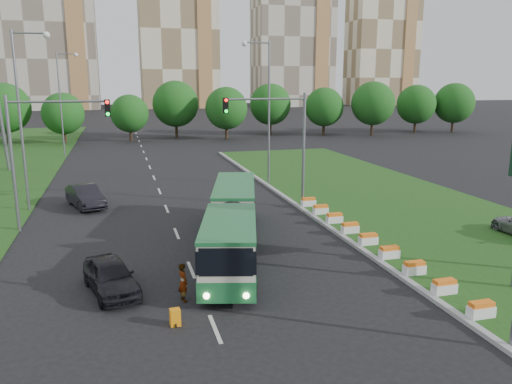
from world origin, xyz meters
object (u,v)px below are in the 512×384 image
object	(u,v)px
traffic_mast_left	(40,141)
shopping_trolley	(175,317)
articulated_bus	(229,222)
car_left_near	(111,276)
car_left_far	(85,196)
pedestrian	(183,282)
traffic_mast_median	(282,132)

from	to	relation	value
traffic_mast_left	shopping_trolley	xyz separation A→B (m)	(6.03, -14.35, -5.03)
traffic_mast_left	articulated_bus	distance (m)	12.39
car_left_near	car_left_far	world-z (taller)	car_left_far
articulated_bus	pedestrian	bearing A→B (deg)	-104.24
articulated_bus	pedestrian	xyz separation A→B (m)	(-3.19, -5.76, -0.70)
pedestrian	shopping_trolley	xyz separation A→B (m)	(-0.57, -2.04, -0.49)
car_left_near	shopping_trolley	world-z (taller)	car_left_near
articulated_bus	car_left_far	xyz separation A→B (m)	(-7.88, 11.65, -0.72)
traffic_mast_median	car_left_far	xyz separation A→B (m)	(-13.25, 4.09, -4.57)
car_left_near	car_left_far	xyz separation A→B (m)	(-1.84, 15.74, 0.06)
traffic_mast_median	traffic_mast_left	world-z (taller)	same
traffic_mast_median	shopping_trolley	distance (m)	18.56
traffic_mast_left	car_left_near	xyz separation A→B (m)	(3.75, -10.65, -4.62)
car_left_near	car_left_far	bearing A→B (deg)	82.01
traffic_mast_left	shopping_trolley	size ratio (longest dim) A/B	12.50
traffic_mast_median	car_left_near	xyz separation A→B (m)	(-11.41, -11.65, -4.62)
traffic_mast_left	pedestrian	distance (m)	14.69
articulated_bus	traffic_mast_median	bearing A→B (deg)	69.38
pedestrian	shopping_trolley	world-z (taller)	pedestrian
shopping_trolley	traffic_mast_median	bearing A→B (deg)	54.94
car_left_far	pedestrian	world-z (taller)	pedestrian
traffic_mast_left	car_left_far	distance (m)	7.10
traffic_mast_left	shopping_trolley	bearing A→B (deg)	-67.22
articulated_bus	shopping_trolley	xyz separation A→B (m)	(-3.76, -7.80, -1.19)
traffic_mast_median	shopping_trolley	size ratio (longest dim) A/B	12.50
traffic_mast_left	car_left_near	distance (m)	12.20
traffic_mast_median	traffic_mast_left	xyz separation A→B (m)	(-15.16, -1.00, 0.00)
articulated_bus	shopping_trolley	bearing A→B (deg)	-100.99
articulated_bus	shopping_trolley	size ratio (longest dim) A/B	23.30
articulated_bus	car_left_far	size ratio (longest dim) A/B	3.13
articulated_bus	car_left_far	world-z (taller)	articulated_bus
traffic_mast_median	articulated_bus	bearing A→B (deg)	-125.39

